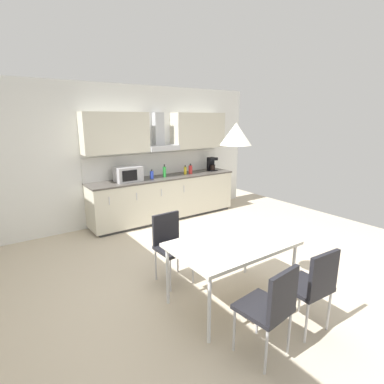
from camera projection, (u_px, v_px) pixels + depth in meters
name	position (u px, v px, depth m)	size (l,w,h in m)	color
ground_plane	(208.00, 277.00, 3.97)	(7.59, 8.14, 0.02)	beige
wall_back	(122.00, 155.00, 5.84)	(6.08, 0.10, 2.66)	white
kitchen_counter	(165.00, 197.00, 6.19)	(3.12, 0.64, 0.88)	#333333
backsplash_tile	(158.00, 164.00, 6.26)	(3.10, 0.02, 0.45)	silver
upper_wall_cabinets	(160.00, 132.00, 5.98)	(3.10, 0.40, 0.74)	beige
microwave	(128.00, 174.00, 5.61)	(0.48, 0.35, 0.28)	#ADADB2
coffee_maker	(212.00, 164.00, 6.76)	(0.18, 0.19, 0.30)	black
bottle_red	(190.00, 169.00, 6.39)	(0.08, 0.08, 0.21)	red
bottle_yellow	(185.00, 170.00, 6.33)	(0.06, 0.06, 0.19)	yellow
bottle_blue	(152.00, 175.00, 5.87)	(0.07, 0.07, 0.18)	blue
bottle_green	(164.00, 172.00, 6.02)	(0.07, 0.07, 0.26)	green
dining_table	(232.00, 246.00, 3.29)	(1.33, 0.87, 0.72)	silver
chair_near_left	(272.00, 304.00, 2.51)	(0.44, 0.44, 0.87)	black
chair_far_left	(170.00, 241.00, 3.80)	(0.41, 0.41, 0.87)	black
chair_near_right	(313.00, 282.00, 2.84)	(0.42, 0.42, 0.87)	black
pendant_lamp	(236.00, 134.00, 2.99)	(0.32, 0.32, 0.22)	silver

